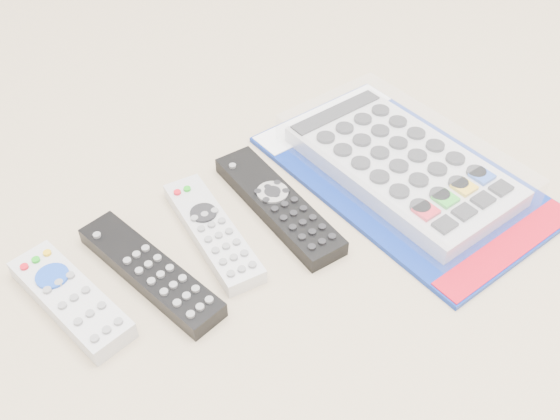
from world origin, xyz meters
TOP-DOWN VIEW (x-y plane):
  - remote_small_grey at (-0.20, 0.01)m, footprint 0.07×0.17m
  - remote_slim_black at (-0.12, -0.01)m, footprint 0.07×0.21m
  - remote_silver_dvd at (-0.03, 0.00)m, footprint 0.08×0.19m
  - remote_large_black at (0.05, -0.01)m, footprint 0.07×0.22m
  - jumbo_remote_packaged at (0.22, -0.06)m, footprint 0.23×0.37m

SIDE VIEW (x-z plane):
  - remote_silver_dvd at x=-0.03m, z-range 0.00..0.02m
  - remote_slim_black at x=-0.12m, z-range 0.00..0.02m
  - remote_large_black at x=0.05m, z-range 0.00..0.02m
  - remote_small_grey at x=-0.20m, z-range 0.00..0.02m
  - jumbo_remote_packaged at x=0.22m, z-range 0.00..0.05m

